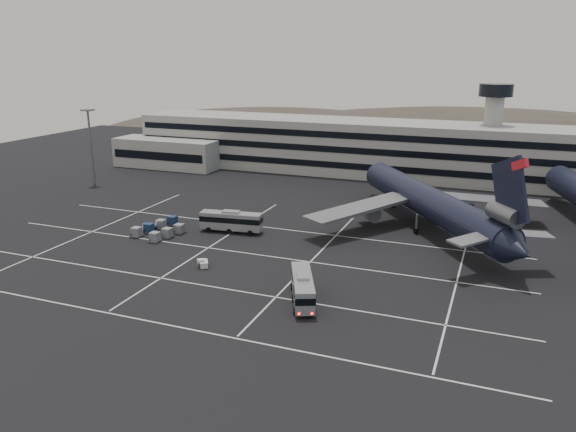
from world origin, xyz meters
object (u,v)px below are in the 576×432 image
object	(u,v)px
bus_near	(303,286)
uld_cluster	(160,229)
tug_a	(149,228)
bus_far	(231,220)
trijet_main	(430,203)

from	to	relation	value
bus_near	uld_cluster	distance (m)	37.73
uld_cluster	tug_a	bearing A→B (deg)	171.46
bus_far	trijet_main	bearing A→B (deg)	-74.84
bus_near	bus_far	world-z (taller)	bus_far
trijet_main	bus_far	bearing A→B (deg)	168.04
trijet_main	uld_cluster	bearing A→B (deg)	168.91
tug_a	uld_cluster	bearing A→B (deg)	-5.61
bus_near	tug_a	xyz separation A→B (m)	(-36.21, 17.83, -1.40)
trijet_main	bus_far	size ratio (longest dim) A/B	4.35
bus_near	bus_far	distance (m)	31.85
bus_far	uld_cluster	world-z (taller)	bus_far
bus_far	tug_a	world-z (taller)	bus_far
bus_near	uld_cluster	size ratio (longest dim) A/B	0.92
bus_near	trijet_main	bearing A→B (deg)	49.62
bus_near	tug_a	size ratio (longest dim) A/B	4.31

